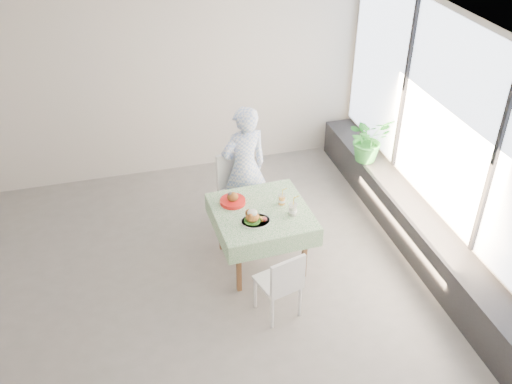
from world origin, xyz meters
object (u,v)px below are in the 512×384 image
object	(u,v)px
chair_near	(278,294)
diner	(244,168)
main_dish	(254,218)
potted_plant	(368,139)
chair_far	(242,205)
juice_cup_orange	(282,200)
cafe_table	(261,231)

from	to	relation	value
chair_near	diner	xyz separation A→B (m)	(0.06, 1.64, 0.56)
main_dish	potted_plant	size ratio (longest dim) A/B	0.52
chair_near	diner	bearing A→B (deg)	87.84
diner	potted_plant	distance (m)	1.79
chair_far	chair_near	xyz separation A→B (m)	(-0.02, -1.59, -0.05)
chair_near	main_dish	xyz separation A→B (m)	(-0.09, 0.64, 0.54)
juice_cup_orange	potted_plant	xyz separation A→B (m)	(1.53, 1.03, 0.01)
potted_plant	cafe_table	bearing A→B (deg)	-148.47
cafe_table	chair_far	size ratio (longest dim) A/B	1.09
chair_near	main_dish	size ratio (longest dim) A/B	2.58
potted_plant	chair_far	bearing A→B (deg)	-169.54
diner	main_dish	bearing A→B (deg)	69.44
chair_near	juice_cup_orange	bearing A→B (deg)	71.09
main_dish	juice_cup_orange	world-z (taller)	juice_cup_orange
chair_far	potted_plant	bearing A→B (deg)	10.46
main_dish	juice_cup_orange	size ratio (longest dim) A/B	1.35
diner	potted_plant	xyz separation A→B (m)	(1.77, 0.28, -0.00)
diner	juice_cup_orange	size ratio (longest dim) A/B	6.84
cafe_table	potted_plant	bearing A→B (deg)	31.53
chair_near	potted_plant	size ratio (longest dim) A/B	1.33
cafe_table	diner	xyz separation A→B (m)	(0.01, 0.81, 0.35)
diner	potted_plant	world-z (taller)	diner
chair_far	diner	bearing A→B (deg)	48.37
chair_far	diner	world-z (taller)	diner
potted_plant	diner	bearing A→B (deg)	-170.86
chair_far	juice_cup_orange	bearing A→B (deg)	-67.64
chair_far	main_dish	world-z (taller)	chair_far
chair_far	main_dish	size ratio (longest dim) A/B	3.08
chair_near	diner	size ratio (longest dim) A/B	0.51
cafe_table	main_dish	xyz separation A→B (m)	(-0.14, -0.19, 0.34)
cafe_table	diner	bearing A→B (deg)	89.27
cafe_table	potted_plant	xyz separation A→B (m)	(1.78, 1.09, 0.35)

